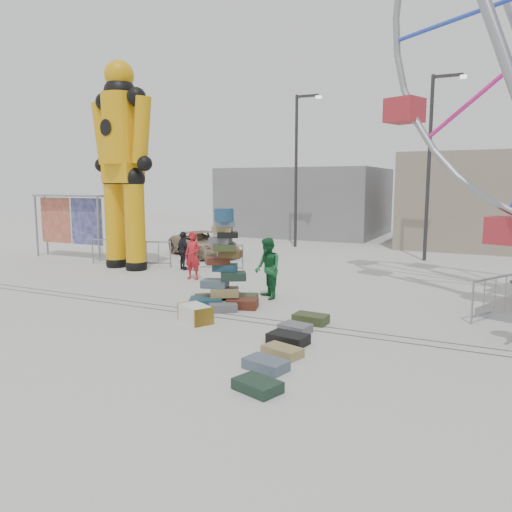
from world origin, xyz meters
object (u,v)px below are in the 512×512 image
at_px(lamp_post_left, 298,163).
at_px(crash_test_dummy, 122,158).
at_px(suitcase_tower, 224,279).
at_px(pedestrian_green, 268,268).
at_px(barricade_dummy_a, 112,252).
at_px(parked_suv, 204,244).
at_px(banner_scaffold, 70,211).
at_px(pedestrian_black, 183,251).
at_px(steamer_trunk, 195,314).
at_px(barricade_dummy_b, 147,254).
at_px(barricade_dummy_c, 218,258).
at_px(pedestrian_red, 193,256).
at_px(barricade_wheel_front, 495,297).
at_px(lamp_post_right, 431,159).

height_order(lamp_post_left, crash_test_dummy, crash_test_dummy).
relative_size(suitcase_tower, pedestrian_green, 1.50).
distance_m(barricade_dummy_a, parked_suv, 4.42).
xyz_separation_m(banner_scaffold, pedestrian_black, (6.49, -0.46, -1.41)).
distance_m(steamer_trunk, pedestrian_black, 7.73).
xyz_separation_m(barricade_dummy_b, barricade_dummy_c, (3.18, 0.33, 0.00)).
relative_size(barricade_dummy_b, parked_suv, 0.47).
distance_m(barricade_dummy_c, pedestrian_green, 4.96).
distance_m(steamer_trunk, parked_suv, 11.42).
xyz_separation_m(crash_test_dummy, barricade_dummy_a, (-1.15, 0.44, -3.86)).
xyz_separation_m(lamp_post_left, banner_scaffold, (-7.86, -8.33, -2.30)).
xyz_separation_m(banner_scaffold, pedestrian_red, (7.94, -1.99, -1.31)).
height_order(lamp_post_left, steamer_trunk, lamp_post_left).
relative_size(barricade_dummy_c, barricade_wheel_front, 1.00).
distance_m(steamer_trunk, pedestrian_green, 3.23).
xyz_separation_m(steamer_trunk, pedestrian_green, (0.54, 3.10, 0.70)).
xyz_separation_m(pedestrian_red, parked_suv, (-2.75, 5.11, -0.27)).
bearing_deg(suitcase_tower, lamp_post_right, 46.44).
distance_m(barricade_dummy_b, barricade_dummy_c, 3.19).
bearing_deg(lamp_post_right, pedestrian_black, -140.93).
bearing_deg(pedestrian_red, barricade_dummy_a, 164.94).
xyz_separation_m(pedestrian_black, parked_suv, (-1.30, 3.58, -0.18)).
bearing_deg(steamer_trunk, pedestrian_green, 108.62).
bearing_deg(pedestrian_green, barricade_dummy_c, -176.17).
bearing_deg(pedestrian_black, pedestrian_red, 163.43).
xyz_separation_m(pedestrian_green, pedestrian_black, (-5.12, 3.10, -0.15)).
xyz_separation_m(steamer_trunk, pedestrian_red, (-3.13, 4.68, 0.65)).
distance_m(lamp_post_left, pedestrian_green, 12.97).
height_order(barricade_dummy_b, pedestrian_red, pedestrian_red).
distance_m(barricade_dummy_c, parked_suv, 4.35).
bearing_deg(lamp_post_left, pedestrian_black, -98.86).
relative_size(suitcase_tower, pedestrian_red, 1.59).
distance_m(banner_scaffold, barricade_wheel_front, 18.04).
height_order(banner_scaffold, pedestrian_black, banner_scaffold).
relative_size(suitcase_tower, barricade_wheel_front, 1.37).
distance_m(crash_test_dummy, pedestrian_red, 5.21).
height_order(pedestrian_red, pedestrian_black, pedestrian_red).
height_order(suitcase_tower, banner_scaffold, banner_scaffold).
xyz_separation_m(barricade_wheel_front, parked_suv, (-12.52, 6.10, 0.04)).
xyz_separation_m(crash_test_dummy, parked_suv, (0.99, 4.31, -3.82)).
xyz_separation_m(barricade_dummy_c, pedestrian_green, (3.67, -3.31, 0.36)).
distance_m(crash_test_dummy, pedestrian_black, 4.36).
xyz_separation_m(lamp_post_left, pedestrian_green, (3.75, -11.90, -3.57)).
xyz_separation_m(suitcase_tower, parked_suv, (-5.72, 8.05, -0.18)).
relative_size(steamer_trunk, barricade_dummy_b, 0.45).
bearing_deg(banner_scaffold, steamer_trunk, -31.66).
xyz_separation_m(suitcase_tower, barricade_dummy_a, (-7.86, 4.18, -0.22)).
relative_size(lamp_post_left, barricade_wheel_front, 4.00).
bearing_deg(pedestrian_green, parked_suv, 179.70).
height_order(steamer_trunk, pedestrian_red, pedestrian_red).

